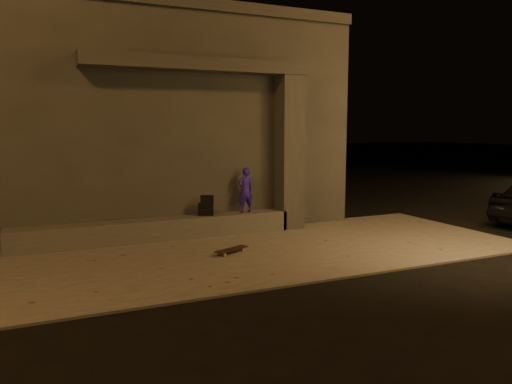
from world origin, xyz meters
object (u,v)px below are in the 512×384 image
skateboarder (245,190)px  skateboard (231,250)px  backpack (206,208)px  column (289,153)px

skateboarder → skateboard: size_ratio=1.34×
backpack → skateboard: bearing=-69.6°
skateboarder → skateboard: skateboarder is taller
column → skateboard: 3.30m
column → backpack: (-2.10, 0.00, -1.19)m
backpack → skateboard: 1.85m
skateboard → skateboarder: bearing=34.6°
column → skateboarder: size_ratio=3.47×
column → skateboarder: bearing=180.0°
column → skateboard: column is taller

